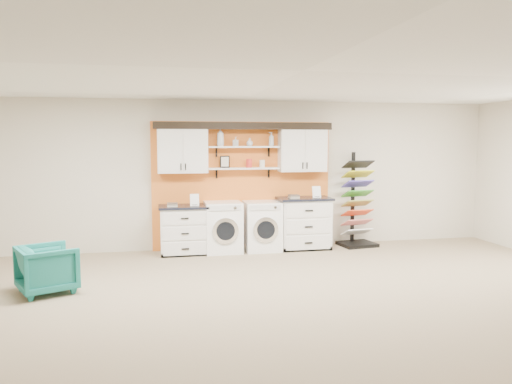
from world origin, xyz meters
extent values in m
plane|color=gray|center=(0.00, 0.00, 0.00)|extent=(10.00, 10.00, 0.00)
plane|color=white|center=(0.00, 0.00, 2.80)|extent=(10.00, 10.00, 0.00)
plane|color=beige|center=(0.00, 4.00, 1.40)|extent=(10.00, 0.00, 10.00)
cube|color=orange|center=(0.00, 3.96, 1.20)|extent=(3.40, 0.07, 2.40)
cube|color=white|center=(-1.13, 3.80, 1.88)|extent=(0.90, 0.34, 0.84)
cube|color=white|center=(-1.35, 3.62, 1.88)|extent=(0.42, 0.01, 0.78)
cube|color=white|center=(-0.91, 3.62, 1.88)|extent=(0.42, 0.01, 0.78)
cube|color=white|center=(1.13, 3.80, 1.88)|extent=(0.90, 0.34, 0.84)
cube|color=white|center=(0.91, 3.62, 1.88)|extent=(0.42, 0.01, 0.78)
cube|color=white|center=(1.35, 3.62, 1.88)|extent=(0.42, 0.01, 0.78)
cube|color=white|center=(0.00, 3.80, 1.53)|extent=(1.32, 0.28, 0.03)
cube|color=white|center=(0.00, 3.80, 1.93)|extent=(1.32, 0.28, 0.03)
cube|color=black|center=(0.00, 3.82, 2.33)|extent=(3.30, 0.40, 0.10)
cube|color=black|center=(0.00, 3.63, 2.27)|extent=(3.30, 0.04, 0.04)
cube|color=black|center=(-0.35, 3.85, 1.66)|extent=(0.18, 0.02, 0.22)
cube|color=beige|center=(-0.35, 3.84, 1.66)|extent=(0.14, 0.01, 0.18)
cylinder|color=red|center=(0.10, 3.80, 1.62)|extent=(0.11, 0.11, 0.16)
cylinder|color=silver|center=(0.35, 3.80, 1.61)|extent=(0.10, 0.10, 0.14)
cube|color=white|center=(-1.13, 3.65, 0.42)|extent=(0.84, 0.60, 0.84)
cube|color=black|center=(-1.13, 3.38, 0.03)|extent=(0.84, 0.06, 0.07)
cube|color=black|center=(-1.13, 3.65, 0.86)|extent=(0.90, 0.66, 0.04)
cube|color=white|center=(-1.13, 3.34, 0.69)|extent=(0.77, 0.02, 0.23)
cube|color=white|center=(-1.13, 3.34, 0.42)|extent=(0.77, 0.02, 0.23)
cube|color=white|center=(-1.13, 3.34, 0.15)|extent=(0.77, 0.02, 0.23)
cube|color=white|center=(1.13, 3.65, 0.47)|extent=(0.94, 0.60, 0.94)
cube|color=black|center=(1.13, 3.38, 0.04)|extent=(0.94, 0.06, 0.07)
cube|color=black|center=(1.13, 3.65, 0.96)|extent=(1.00, 0.66, 0.04)
cube|color=white|center=(1.13, 3.34, 0.77)|extent=(0.85, 0.02, 0.26)
cube|color=white|center=(1.13, 3.34, 0.47)|extent=(0.85, 0.02, 0.26)
cube|color=white|center=(1.13, 3.34, 0.17)|extent=(0.85, 0.02, 0.26)
cube|color=white|center=(-0.42, 3.65, 0.46)|extent=(0.66, 0.66, 0.93)
cube|color=silver|center=(-0.42, 3.31, 0.86)|extent=(0.57, 0.02, 0.10)
cylinder|color=silver|center=(-0.42, 3.31, 0.45)|extent=(0.47, 0.05, 0.47)
cylinder|color=black|center=(-0.42, 3.29, 0.45)|extent=(0.33, 0.03, 0.33)
cube|color=white|center=(0.31, 3.65, 0.46)|extent=(0.66, 0.66, 0.92)
cube|color=silver|center=(0.31, 3.31, 0.85)|extent=(0.56, 0.02, 0.10)
cylinder|color=silver|center=(0.31, 3.31, 0.44)|extent=(0.46, 0.05, 0.46)
cylinder|color=black|center=(0.31, 3.29, 0.44)|extent=(0.33, 0.03, 0.33)
cube|color=black|center=(2.22, 3.65, 0.03)|extent=(0.74, 0.64, 0.07)
cube|color=black|center=(2.19, 3.85, 0.94)|extent=(0.06, 0.06, 1.77)
cube|color=white|center=(2.21, 3.67, 0.28)|extent=(0.59, 0.39, 0.16)
cube|color=#C35D56|center=(2.21, 3.67, 0.46)|extent=(0.59, 0.39, 0.16)
cube|color=#DB4219|center=(2.21, 3.67, 0.65)|extent=(0.59, 0.39, 0.16)
cube|color=olive|center=(2.21, 3.67, 0.84)|extent=(0.59, 0.39, 0.16)
cube|color=#348F27|center=(2.21, 3.67, 1.03)|extent=(0.59, 0.39, 0.16)
cube|color=#4936BF|center=(2.21, 3.67, 1.22)|extent=(0.59, 0.39, 0.16)
cube|color=yellow|center=(2.21, 3.67, 1.40)|extent=(0.59, 0.39, 0.16)
cube|color=black|center=(2.21, 3.67, 1.59)|extent=(0.59, 0.39, 0.16)
imported|color=#167771|center=(-3.07, 1.62, 0.32)|extent=(0.94, 0.93, 0.65)
imported|color=silver|center=(-0.43, 3.80, 2.11)|extent=(0.15, 0.16, 0.34)
imported|color=silver|center=(-0.15, 3.80, 2.03)|extent=(0.11, 0.11, 0.17)
imported|color=silver|center=(0.11, 3.80, 2.02)|extent=(0.15, 0.15, 0.15)
imported|color=silver|center=(0.53, 3.80, 2.07)|extent=(0.13, 0.13, 0.26)
camera|label=1|loc=(-1.59, -5.36, 2.03)|focal=35.00mm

